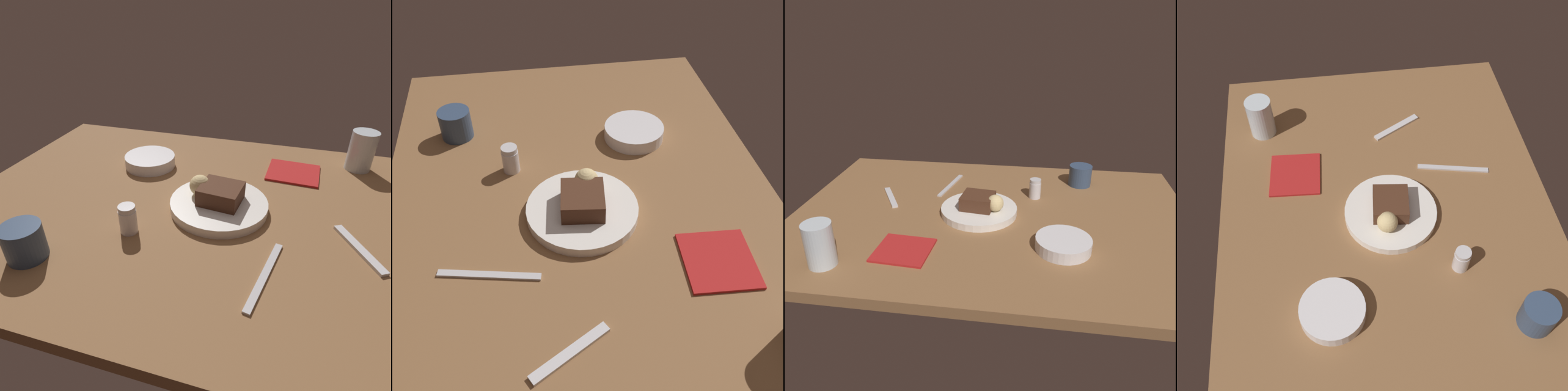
{
  "view_description": "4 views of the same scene",
  "coord_description": "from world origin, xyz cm",
  "views": [
    {
      "loc": [
        -16.73,
        64.74,
        47.38
      ],
      "look_at": [
        2.38,
        -0.5,
        5.04
      ],
      "focal_mm": 30.48,
      "sensor_mm": 36.0,
      "label": 1
    },
    {
      "loc": [
        -69.69,
        9.93,
        71.13
      ],
      "look_at": [
        -3.57,
        -0.62,
        8.05
      ],
      "focal_mm": 42.36,
      "sensor_mm": 36.0,
      "label": 2
    },
    {
      "loc": [
        12.1,
        -105.53,
        59.88
      ],
      "look_at": [
        -3.34,
        0.93,
        8.9
      ],
      "focal_mm": 36.55,
      "sensor_mm": 36.0,
      "label": 3
    },
    {
      "loc": [
        65.47,
        -13.24,
        103.52
      ],
      "look_at": [
        -6.44,
        -3.66,
        8.29
      ],
      "focal_mm": 44.75,
      "sensor_mm": 36.0,
      "label": 4
    }
  ],
  "objects": [
    {
      "name": "chocolate_cake_slice",
      "position": [
        -3.98,
        0.51,
        7.24
      ],
      "size": [
        10.3,
        9.69,
        4.13
      ],
      "primitive_type": "cube",
      "rotation": [
        0.0,
        0.0,
        6.17
      ],
      "color": "#472819",
      "rests_on": "dessert_plate"
    },
    {
      "name": "dessert_spoon",
      "position": [
        -33.9,
        7.01,
        3.35
      ],
      "size": [
        8.97,
        13.93,
        0.7
      ],
      "primitive_type": "cube",
      "rotation": [
        0.0,
        0.0,
        2.09
      ],
      "color": "silver",
      "rests_on": "dining_table"
    },
    {
      "name": "salt_shaker",
      "position": [
        12.89,
        14.36,
        6.2
      ],
      "size": [
        3.81,
        3.81,
        6.5
      ],
      "color": "silver",
      "rests_on": "dining_table"
    },
    {
      "name": "dining_table",
      "position": [
        0.0,
        0.0,
        1.5
      ],
      "size": [
        120.0,
        84.0,
        3.0
      ],
      "primitive_type": "cube",
      "color": "brown",
      "rests_on": "ground"
    },
    {
      "name": "coffee_cup",
      "position": [
        28.29,
        27.08,
        6.59
      ],
      "size": [
        7.71,
        7.71,
        7.18
      ],
      "primitive_type": "cylinder",
      "color": "#334766",
      "rests_on": "dining_table"
    },
    {
      "name": "water_glass",
      "position": [
        -37.53,
        -31.05,
        8.64
      ],
      "size": [
        7.07,
        7.07,
        11.28
      ],
      "primitive_type": "cylinder",
      "color": "silver",
      "rests_on": "dining_table"
    },
    {
      "name": "folded_napkin",
      "position": [
        -19.91,
        -22.73,
        3.3
      ],
      "size": [
        14.82,
        14.03,
        0.6
      ],
      "primitive_type": "cube",
      "rotation": [
        0.0,
        0.0,
        -0.06
      ],
      "color": "#B21E1E",
      "rests_on": "dining_table"
    },
    {
      "name": "butter_knife",
      "position": [
        -16.54,
        19.62,
        3.25
      ],
      "size": [
        5.24,
        18.89,
        0.5
      ],
      "primitive_type": "cube",
      "rotation": [
        0.0,
        0.0,
        4.51
      ],
      "color": "silver",
      "rests_on": "dining_table"
    },
    {
      "name": "bread_roll",
      "position": [
        1.45,
        -1.1,
        7.7
      ],
      "size": [
        5.04,
        5.04,
        5.04
      ],
      "primitive_type": "sphere",
      "color": "#DBC184",
      "rests_on": "dessert_plate"
    },
    {
      "name": "side_bowl",
      "position": [
        20.83,
        -16.0,
        4.64
      ],
      "size": [
        14.5,
        14.5,
        3.27
      ],
      "primitive_type": "cylinder",
      "color": "silver",
      "rests_on": "dining_table"
    },
    {
      "name": "dessert_plate",
      "position": [
        -3.63,
        0.55,
        4.09
      ],
      "size": [
        22.98,
        22.98,
        2.18
      ],
      "primitive_type": "cylinder",
      "color": "white",
      "rests_on": "dining_table"
    }
  ]
}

